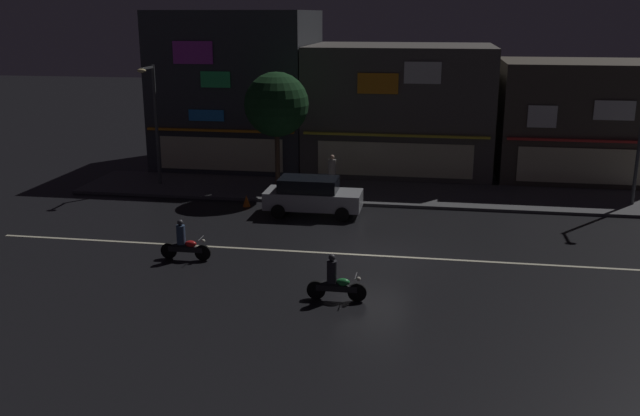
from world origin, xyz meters
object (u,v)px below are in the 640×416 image
object	(u,v)px
traffic_cone	(247,201)
motorcycle_opposite_lane	(184,243)
motorcycle_lead	(335,281)
pedestrian_on_sidewalk	(332,176)
parked_car_near_kerb	(312,195)
streetlamp_west	(154,114)

from	to	relation	value
traffic_cone	motorcycle_opposite_lane	bearing A→B (deg)	-92.38
motorcycle_lead	traffic_cone	distance (m)	11.75
pedestrian_on_sidewalk	parked_car_near_kerb	world-z (taller)	pedestrian_on_sidewalk
streetlamp_west	motorcycle_lead	world-z (taller)	streetlamp_west
parked_car_near_kerb	motorcycle_lead	xyz separation A→B (m)	(2.42, -9.52, -0.24)
parked_car_near_kerb	motorcycle_opposite_lane	xyz separation A→B (m)	(-3.56, -6.70, -0.24)
motorcycle_lead	traffic_cone	world-z (taller)	motorcycle_lead
motorcycle_lead	motorcycle_opposite_lane	bearing A→B (deg)	-27.38
motorcycle_opposite_lane	traffic_cone	distance (m)	7.48
streetlamp_west	traffic_cone	bearing A→B (deg)	-27.69
traffic_cone	motorcycle_lead	bearing A→B (deg)	-61.14
streetlamp_west	pedestrian_on_sidewalk	xyz separation A→B (m)	(9.20, -0.51, -2.75)
streetlamp_west	parked_car_near_kerb	xyz separation A→B (m)	(8.77, -3.66, -2.93)
motorcycle_opposite_lane	motorcycle_lead	bearing A→B (deg)	151.80
motorcycle_lead	motorcycle_opposite_lane	distance (m)	6.61
parked_car_near_kerb	traffic_cone	world-z (taller)	parked_car_near_kerb
parked_car_near_kerb	traffic_cone	xyz separation A→B (m)	(-3.25, 0.76, -0.59)
parked_car_near_kerb	motorcycle_lead	distance (m)	9.83
traffic_cone	pedestrian_on_sidewalk	bearing A→B (deg)	33.01
streetlamp_west	motorcycle_lead	bearing A→B (deg)	-49.68
motorcycle_lead	streetlamp_west	bearing A→B (deg)	-51.79
streetlamp_west	traffic_cone	world-z (taller)	streetlamp_west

